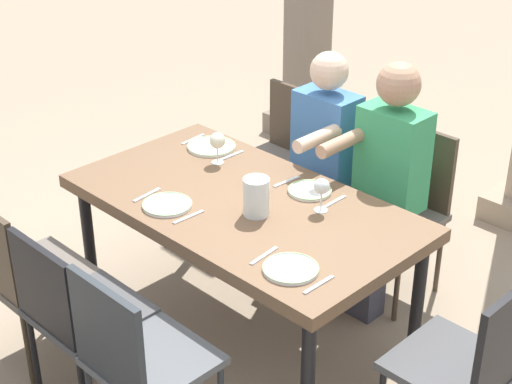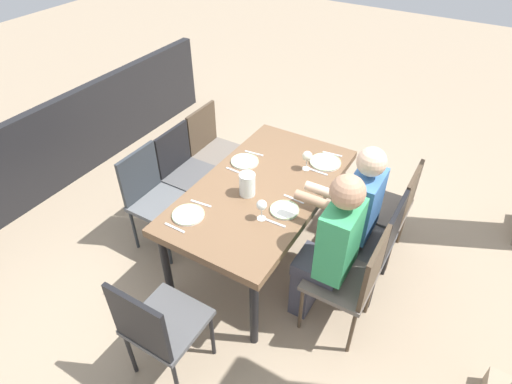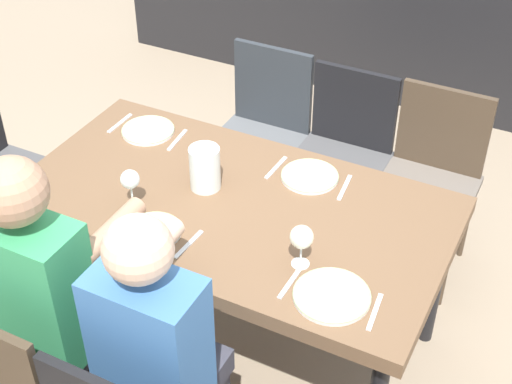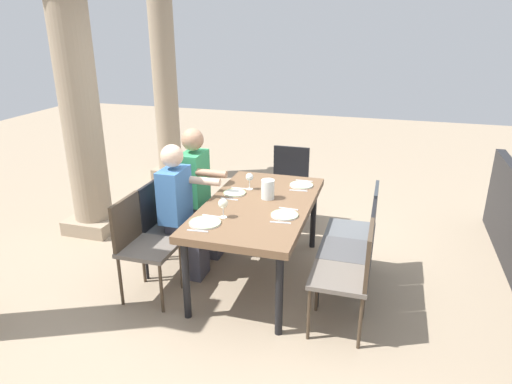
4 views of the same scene
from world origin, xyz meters
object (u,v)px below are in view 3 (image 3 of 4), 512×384
Objects in this scene: plate_3 at (148,130)px; chair_east_north at (26,377)px; diner_man_white at (55,300)px; wine_glass_2 at (130,180)px; plate_2 at (153,231)px; chair_west_south at (431,172)px; wine_glass_0 at (302,238)px; chair_mid_south at (343,149)px; plate_0 at (332,295)px; chair_east_south at (262,126)px; water_pitcher at (205,170)px; diner_woman_green at (164,352)px; plate_1 at (310,176)px; dining_table at (231,216)px.

chair_east_north is at bearing 102.55° from plate_3.
diner_man_white is 0.53m from wine_glass_2.
plate_2 is 0.92× the size of plate_3.
wine_glass_0 reaches higher than chair_west_south.
chair_mid_south is 3.40× the size of plate_0.
chair_east_south is 1.47m from plate_0.
chair_west_south is 1.14m from water_pitcher.
plate_0 is at bearing -135.86° from diner_woman_green.
water_pitcher is at bearing -95.21° from plate_2.
chair_west_south is 1.20m from plate_0.
chair_east_north reaches higher than chair_west_south.
diner_man_white is 5.69× the size of plate_1.
diner_woman_green is 0.71m from wine_glass_2.
chair_mid_south is 1.21m from wine_glass_2.
chair_west_south is at bearing 179.85° from chair_east_south.
plate_1 is 1.30× the size of water_pitcher.
diner_woman_green is 0.58m from plate_0.
chair_west_south is at bearing -179.82° from chair_mid_south.
diner_man_white reaches higher than water_pitcher.
plate_1 is 0.68m from plate_2.
plate_2 is 0.22m from wine_glass_2.
plate_3 is (0.26, 0.60, 0.25)m from chair_east_south.
chair_west_south is 5.38× the size of wine_glass_0.
chair_east_north reaches higher than plate_0.
wine_glass_0 is (0.16, -0.10, 0.11)m from plate_0.
chair_east_north is 4.30× the size of plate_2.
chair_east_south reaches higher than dining_table.
water_pitcher is (0.14, -0.05, 0.15)m from dining_table.
plate_0 is (-0.54, 0.29, 0.08)m from dining_table.
plate_2 and plate_3 have the same top height.
chair_mid_south is 5.32× the size of wine_glass_0.
dining_table is 0.75m from diner_man_white.
wine_glass_2 is at bearing 51.15° from water_pitcher.
dining_table is 1.06m from chair_west_south.
chair_mid_south is 0.65m from plate_1.
water_pitcher is at bearing 71.98° from chair_mid_south.
plate_3 is at bearing -28.56° from water_pitcher.
chair_west_south is 3.85× the size of plate_1.
chair_east_north is at bearing 45.25° from wine_glass_0.
wine_glass_0 is (0.19, 1.07, 0.36)m from chair_west_south.
chair_east_north reaches higher than chair_mid_south.
wine_glass_2 is (0.89, 1.06, 0.35)m from chair_west_south.
dining_table is at bearing 160.42° from water_pitcher.
dining_table is 7.93× the size of plate_2.
chair_east_south is 1.32m from wine_glass_0.
plate_1 is at bearing -113.54° from chair_east_north.
plate_1 is (-0.51, -0.97, 0.05)m from diner_man_white.
chair_west_south is at bearing -129.94° from wine_glass_2.
dining_table is 0.36m from plate_1.
wine_glass_2 is (0.02, -0.50, 0.16)m from diner_man_white.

